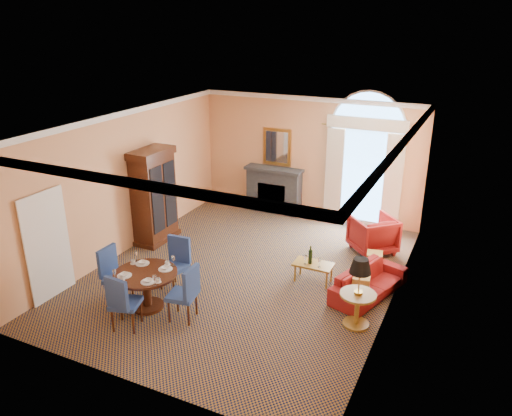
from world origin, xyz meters
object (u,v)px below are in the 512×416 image
at_px(armoire, 154,197).
at_px(armchair, 373,234).
at_px(dining_table, 146,282).
at_px(coffee_table, 313,264).
at_px(side_table, 359,284).
at_px(sofa, 369,282).

distance_m(armoire, armchair, 5.18).
bearing_deg(dining_table, armchair, 52.54).
distance_m(dining_table, coffee_table, 3.32).
bearing_deg(armoire, side_table, -15.50).
xyz_separation_m(dining_table, sofa, (3.60, 2.23, -0.28)).
height_order(coffee_table, side_table, side_table).
xyz_separation_m(armoire, coffee_table, (4.11, -0.33, -0.69)).
xyz_separation_m(dining_table, armchair, (3.21, 4.19, -0.12)).
bearing_deg(armchair, side_table, 54.99).
distance_m(armchair, coffee_table, 2.08).
bearing_deg(side_table, armchair, 98.20).
height_order(armoire, sofa, armoire).
height_order(sofa, armchair, armchair).
xyz_separation_m(armoire, dining_table, (1.67, -2.58, -0.54)).
relative_size(sofa, coffee_table, 2.27).
height_order(armoire, side_table, armoire).
bearing_deg(armchair, armoire, -24.98).
bearing_deg(dining_table, side_table, 16.82).
relative_size(coffee_table, side_table, 0.63).
bearing_deg(side_table, coffee_table, 136.54).
relative_size(armchair, side_table, 0.73).
bearing_deg(sofa, side_table, -159.64).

